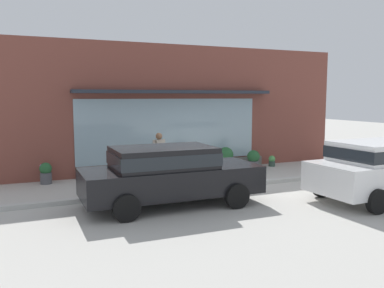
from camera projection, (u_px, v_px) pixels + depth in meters
ground_plane at (213, 187)px, 12.37m from camera, size 60.00×60.00×0.00m
curb_strip at (216, 187)px, 12.18m from camera, size 14.00×0.24×0.12m
storefront at (175, 110)px, 15.00m from camera, size 14.00×0.81×4.64m
fire_hydrant at (143, 173)px, 12.15m from camera, size 0.42×0.39×0.96m
pedestrian_with_handbag at (159, 154)px, 13.00m from camera, size 0.66×0.36×1.61m
parked_car_black at (168, 172)px, 10.19m from camera, size 4.51×2.00×1.51m
parked_car_white at (381, 167)px, 10.79m from camera, size 4.08×2.11×1.58m
potted_plant_doorstep at (46, 173)px, 12.83m from camera, size 0.38×0.38×0.68m
potted_plant_window_center at (272, 161)px, 16.08m from camera, size 0.26×0.26×0.43m
potted_plant_by_entrance at (226, 158)px, 15.38m from camera, size 0.59×0.59×0.86m
potted_plant_low_front at (177, 160)px, 14.43m from camera, size 0.56×0.56×0.88m
potted_plant_trailing_edge at (253, 159)px, 15.61m from camera, size 0.49×0.49×0.71m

